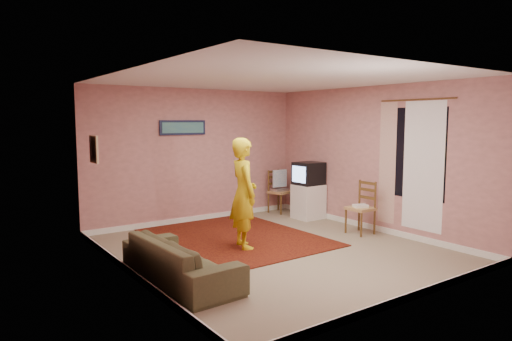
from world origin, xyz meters
TOP-DOWN VIEW (x-y plane):
  - ground at (0.00, 0.00)m, footprint 5.00×5.00m
  - wall_back at (0.00, 2.50)m, footprint 4.50×0.02m
  - wall_front at (0.00, -2.50)m, footprint 4.50×0.02m
  - wall_left at (-2.25, 0.00)m, footprint 0.02×5.00m
  - wall_right at (2.25, 0.00)m, footprint 0.02×5.00m
  - ceiling at (0.00, 0.00)m, footprint 4.50×5.00m
  - baseboard_back at (0.00, 2.49)m, footprint 4.50×0.02m
  - baseboard_front at (0.00, -2.49)m, footprint 4.50×0.02m
  - baseboard_left at (-2.24, 0.00)m, footprint 0.02×5.00m
  - baseboard_right at (2.24, 0.00)m, footprint 0.02×5.00m
  - window at (2.24, -0.90)m, footprint 0.01×1.10m
  - curtain_sheer at (2.23, -1.05)m, footprint 0.01×0.75m
  - curtain_floral at (2.21, -0.35)m, footprint 0.01×0.35m
  - curtain_rod at (2.20, -0.90)m, footprint 0.02×1.40m
  - picture_back at (-0.30, 2.47)m, footprint 0.95×0.04m
  - picture_left at (-2.22, 1.60)m, footprint 0.04×0.38m
  - area_rug at (-0.10, 0.93)m, footprint 2.45×3.05m
  - tv_cabinet at (1.95, 1.39)m, footprint 0.55×0.50m
  - crt_tv at (1.94, 1.39)m, footprint 0.55×0.49m
  - chair_a at (1.85, 2.20)m, footprint 0.51×0.49m
  - dvd_player at (1.85, 2.20)m, footprint 0.33×0.24m
  - blue_throw at (1.85, 2.20)m, footprint 0.35×0.04m
  - chair_b at (1.84, -0.10)m, footprint 0.40×0.42m
  - game_console at (1.84, -0.10)m, footprint 0.28×0.24m
  - sofa at (-1.80, -0.46)m, footprint 0.83×1.92m
  - person at (-0.32, 0.34)m, footprint 0.55×0.71m

SIDE VIEW (x-z plane):
  - ground at x=0.00m, z-range 0.00..0.00m
  - area_rug at x=-0.10m, z-range 0.00..0.02m
  - baseboard_back at x=0.00m, z-range 0.00..0.10m
  - baseboard_front at x=0.00m, z-range 0.00..0.10m
  - baseboard_left at x=-2.24m, z-range 0.00..0.10m
  - baseboard_right at x=2.24m, z-range 0.00..0.10m
  - sofa at x=-1.80m, z-range 0.00..0.55m
  - tv_cabinet at x=1.95m, z-range 0.00..0.69m
  - game_console at x=1.84m, z-range 0.47..0.52m
  - dvd_player at x=1.85m, z-range 0.47..0.53m
  - chair_a at x=1.85m, z-range 0.31..0.81m
  - chair_b at x=1.84m, z-range 0.31..0.82m
  - blue_throw at x=1.85m, z-range 0.56..0.93m
  - person at x=-0.32m, z-range 0.00..1.72m
  - crt_tv at x=1.94m, z-range 0.69..1.15m
  - curtain_sheer at x=2.23m, z-range 0.20..2.30m
  - curtain_floral at x=2.21m, z-range 0.20..2.30m
  - wall_back at x=0.00m, z-range 0.00..2.60m
  - wall_front at x=0.00m, z-range 0.00..2.60m
  - wall_left at x=-2.25m, z-range 0.00..2.60m
  - wall_right at x=2.25m, z-range 0.00..2.60m
  - window at x=2.24m, z-range 0.70..2.20m
  - picture_left at x=-2.22m, z-range 1.34..1.76m
  - picture_back at x=-0.30m, z-range 1.71..1.99m
  - curtain_rod at x=2.20m, z-range 2.31..2.33m
  - ceiling at x=0.00m, z-range 2.59..2.61m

